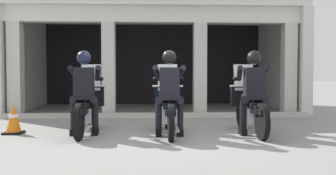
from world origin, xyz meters
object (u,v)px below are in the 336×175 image
Objects in this scene: motorcycle_left at (87,107)px; police_officer_left at (84,85)px; traffic_cone_flank at (13,119)px; motorcycle_right at (249,107)px; police_officer_right at (254,85)px; motorcycle_center at (169,108)px; police_officer_center at (169,85)px.

motorcycle_left is 1.29× the size of police_officer_left.
police_officer_left is at bearing -8.41° from traffic_cone_flank.
police_officer_right is (-0.00, -0.28, 0.44)m from motorcycle_right.
motorcycle_right is 1.29× the size of police_officer_right.
police_officer_right reaches higher than motorcycle_right.
police_officer_right is 2.69× the size of traffic_cone_flank.
motorcycle_center and motorcycle_right have the same top height.
motorcycle_right is 4.57m from traffic_cone_flank.
motorcycle_right is (3.18, 0.15, -0.44)m from police_officer_left.
police_officer_center is 0.78× the size of motorcycle_right.
police_officer_center is 1.59m from police_officer_right.
police_officer_center is (1.59, -0.17, 0.00)m from police_officer_left.
police_officer_right reaches higher than motorcycle_left.
police_officer_center is at bearing -22.17° from motorcycle_left.
motorcycle_left is 3.18m from motorcycle_right.
motorcycle_left is 3.46× the size of traffic_cone_flank.
motorcycle_left is at bearing 169.87° from motorcycle_center.
motorcycle_left is 1.00× the size of motorcycle_right.
motorcycle_right is at bearing -8.65° from motorcycle_left.
police_officer_left is 0.78× the size of motorcycle_right.
motorcycle_left is at bearing 83.48° from police_officer_left.
motorcycle_center is at bearing -2.13° from police_officer_left.
police_officer_left is 2.69× the size of traffic_cone_flank.
police_officer_center is at bearing -12.33° from police_officer_left.
motorcycle_right is (1.59, 0.04, 0.00)m from motorcycle_center.
police_officer_left and police_officer_right have the same top height.
motorcycle_left is at bearing 172.58° from motorcycle_right.
motorcycle_center is 1.29× the size of police_officer_center.
police_officer_left is at bearing -179.93° from motorcycle_center.
police_officer_center reaches higher than motorcycle_left.
motorcycle_center is 1.29× the size of police_officer_right.
motorcycle_left is 1.71m from police_officer_center.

